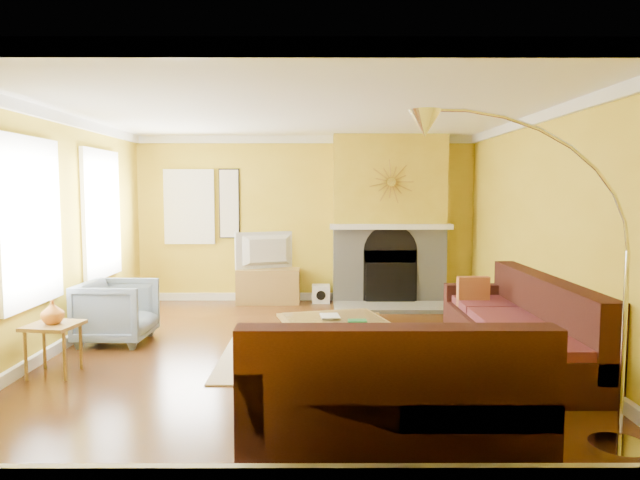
{
  "coord_description": "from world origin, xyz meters",
  "views": [
    {
      "loc": [
        0.22,
        -6.36,
        1.82
      ],
      "look_at": [
        0.23,
        0.4,
        1.23
      ],
      "focal_mm": 32.0,
      "sensor_mm": 36.0,
      "label": 1
    }
  ],
  "objects_px": {
    "side_table": "(54,349)",
    "arc_lamp": "(533,286)",
    "coffee_table": "(336,340)",
    "media_console": "(268,286)",
    "sectional_sofa": "(419,330)",
    "armchair": "(117,311)"
  },
  "relations": [
    {
      "from": "side_table",
      "to": "arc_lamp",
      "type": "distance_m",
      "value": 4.5
    },
    {
      "from": "side_table",
      "to": "arc_lamp",
      "type": "height_order",
      "value": "arc_lamp"
    },
    {
      "from": "coffee_table",
      "to": "side_table",
      "type": "distance_m",
      "value": 2.84
    },
    {
      "from": "media_console",
      "to": "side_table",
      "type": "xyz_separation_m",
      "value": [
        -1.8,
        -3.6,
        -0.02
      ]
    },
    {
      "from": "media_console",
      "to": "coffee_table",
      "type": "bearing_deg",
      "value": -72.12
    },
    {
      "from": "media_console",
      "to": "arc_lamp",
      "type": "height_order",
      "value": "arc_lamp"
    },
    {
      "from": "coffee_table",
      "to": "arc_lamp",
      "type": "height_order",
      "value": "arc_lamp"
    },
    {
      "from": "coffee_table",
      "to": "sectional_sofa",
      "type": "bearing_deg",
      "value": -32.01
    },
    {
      "from": "side_table",
      "to": "media_console",
      "type": "bearing_deg",
      "value": 63.43
    },
    {
      "from": "side_table",
      "to": "coffee_table",
      "type": "bearing_deg",
      "value": 10.12
    },
    {
      "from": "media_console",
      "to": "arc_lamp",
      "type": "xyz_separation_m",
      "value": [
        2.26,
        -5.3,
        0.89
      ]
    },
    {
      "from": "coffee_table",
      "to": "media_console",
      "type": "bearing_deg",
      "value": 107.88
    },
    {
      "from": "media_console",
      "to": "side_table",
      "type": "relative_size",
      "value": 1.97
    },
    {
      "from": "media_console",
      "to": "side_table",
      "type": "height_order",
      "value": "media_console"
    },
    {
      "from": "sectional_sofa",
      "to": "side_table",
      "type": "xyz_separation_m",
      "value": [
        -3.6,
        0.0,
        -0.19
      ]
    },
    {
      "from": "coffee_table",
      "to": "media_console",
      "type": "height_order",
      "value": "media_console"
    },
    {
      "from": "armchair",
      "to": "side_table",
      "type": "distance_m",
      "value": 1.22
    },
    {
      "from": "sectional_sofa",
      "to": "armchair",
      "type": "xyz_separation_m",
      "value": [
        -3.4,
        1.2,
        -0.08
      ]
    },
    {
      "from": "coffee_table",
      "to": "armchair",
      "type": "relative_size",
      "value": 1.32
    },
    {
      "from": "coffee_table",
      "to": "armchair",
      "type": "bearing_deg",
      "value": 164.93
    },
    {
      "from": "coffee_table",
      "to": "armchair",
      "type": "distance_m",
      "value": 2.7
    },
    {
      "from": "coffee_table",
      "to": "armchair",
      "type": "xyz_separation_m",
      "value": [
        -2.6,
        0.7,
        0.16
      ]
    }
  ]
}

